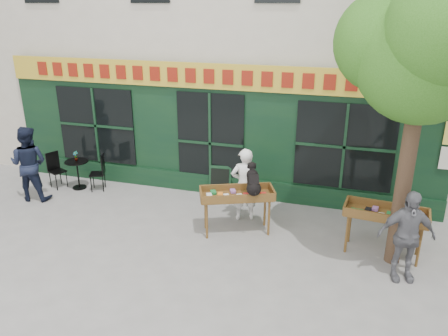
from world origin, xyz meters
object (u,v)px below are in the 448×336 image
Objects in this scene: dog at (253,179)px; man_left at (29,164)px; book_cart_right at (386,216)px; woman at (245,184)px; man_right at (406,236)px; bistro_table at (77,169)px; book_cart_center at (237,197)px.

man_left is (-5.66, 0.22, -0.36)m from dog.
woman is at bearing 173.04° from book_cart_right.
man_right is 8.60m from man_left.
bistro_table is (-7.54, 1.10, -0.28)m from book_cart_right.
man_right is at bearing -62.10° from book_cart_right.
book_cart_center is at bearing -13.04° from bistro_table.
dog is at bearing 151.88° from man_right.
book_cart_right is 8.25m from man_left.
dog is 5.14m from bistro_table.
bistro_table is at bearing 144.30° from book_cart_center.
bistro_table is (-4.61, 0.42, -0.29)m from woman.
book_cart_center is at bearing 166.22° from man_left.
book_cart_center is 2.14× the size of bistro_table.
woman is (-0.35, 0.70, -0.46)m from dog.
dog is 0.79× the size of bistro_table.
man_left reaches higher than book_cart_right.
book_cart_center is 0.65m from woman.
man_right is at bearing -36.23° from book_cart_center.
book_cart_right is at bearing -23.27° from book_cart_center.
book_cart_right is at bearing 144.28° from woman.
book_cart_center is 0.59m from dog.
bistro_table is at bearing 144.64° from dog.
man_right is at bearing -36.88° from dog.
book_cart_right is (2.94, -0.68, -0.01)m from woman.
book_cart_center is at bearing 67.34° from woman.
woman is at bearing -5.17° from bistro_table.
book_cart_center is 2.94m from book_cart_right.
book_cart_right is at bearing -22.25° from dog.
bistro_table is at bearing 152.84° from man_right.
dog is 0.36× the size of man_right.
man_right is 2.22× the size of bistro_table.
book_cart_right is (2.59, 0.02, -0.47)m from dog.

